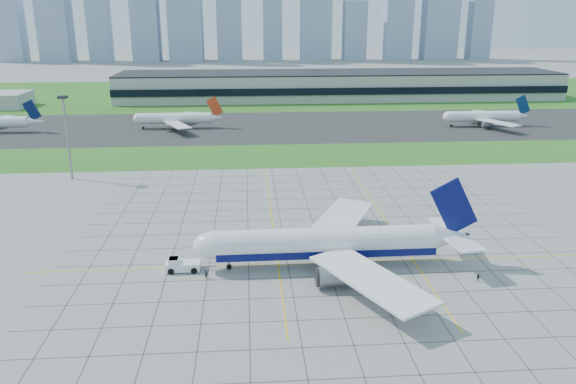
# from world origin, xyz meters

# --- Properties ---
(ground) EXTENTS (1400.00, 1400.00, 0.00)m
(ground) POSITION_xyz_m (0.00, 0.00, 0.00)
(ground) COLOR #9A9994
(ground) RESTS_ON ground
(grass_median) EXTENTS (700.00, 35.00, 0.04)m
(grass_median) POSITION_xyz_m (0.00, 90.00, 0.02)
(grass_median) COLOR #31631C
(grass_median) RESTS_ON ground
(asphalt_taxiway) EXTENTS (700.00, 75.00, 0.04)m
(asphalt_taxiway) POSITION_xyz_m (0.00, 145.00, 0.03)
(asphalt_taxiway) COLOR #383838
(asphalt_taxiway) RESTS_ON ground
(grass_far) EXTENTS (700.00, 145.00, 0.04)m
(grass_far) POSITION_xyz_m (0.00, 255.00, 0.02)
(grass_far) COLOR #31631C
(grass_far) RESTS_ON ground
(apron_markings) EXTENTS (120.00, 130.00, 0.03)m
(apron_markings) POSITION_xyz_m (0.43, 11.09, 0.02)
(apron_markings) COLOR #474744
(apron_markings) RESTS_ON ground
(terminal) EXTENTS (260.00, 43.00, 15.80)m
(terminal) POSITION_xyz_m (40.00, 229.87, 7.89)
(terminal) COLOR #B7B7B2
(terminal) RESTS_ON ground
(light_mast) EXTENTS (2.50, 2.50, 25.60)m
(light_mast) POSITION_xyz_m (-70.00, 65.00, 16.18)
(light_mast) COLOR gray
(light_mast) RESTS_ON ground
(city_skyline) EXTENTS (523.00, 32.40, 160.00)m
(city_skyline) POSITION_xyz_m (-8.71, 520.00, 59.09)
(city_skyline) COLOR #8FA2BB
(city_skyline) RESTS_ON ground
(airliner) EXTENTS (57.28, 58.07, 18.04)m
(airliner) POSITION_xyz_m (-0.02, -3.21, 4.93)
(airliner) COLOR white
(airliner) RESTS_ON ground
(pushback_tug) EXTENTS (9.86, 3.52, 2.74)m
(pushback_tug) POSITION_xyz_m (-29.28, -3.32, 1.22)
(pushback_tug) COLOR white
(pushback_tug) RESTS_ON ground
(crew_near) EXTENTS (0.72, 0.73, 1.69)m
(crew_near) POSITION_xyz_m (-24.18, -7.15, 0.85)
(crew_near) COLOR black
(crew_near) RESTS_ON ground
(crew_far) EXTENTS (0.95, 0.87, 1.58)m
(crew_far) POSITION_xyz_m (27.60, -12.40, 0.79)
(crew_far) COLOR black
(crew_far) RESTS_ON ground
(distant_jet_1) EXTENTS (37.36, 42.66, 14.08)m
(distant_jet_1) POSITION_xyz_m (-46.87, 143.67, 4.48)
(distant_jet_1) COLOR white
(distant_jet_1) RESTS_ON ground
(distant_jet_2) EXTENTS (37.80, 42.66, 14.08)m
(distant_jet_2) POSITION_xyz_m (91.49, 138.44, 4.49)
(distant_jet_2) COLOR white
(distant_jet_2) RESTS_ON ground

